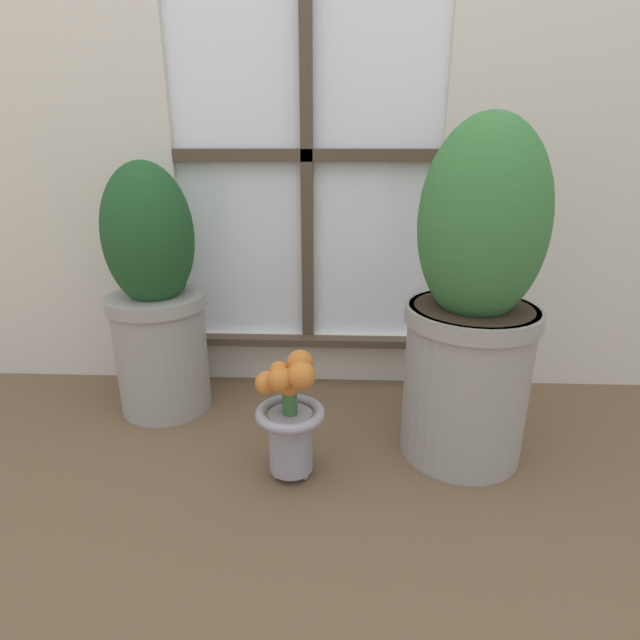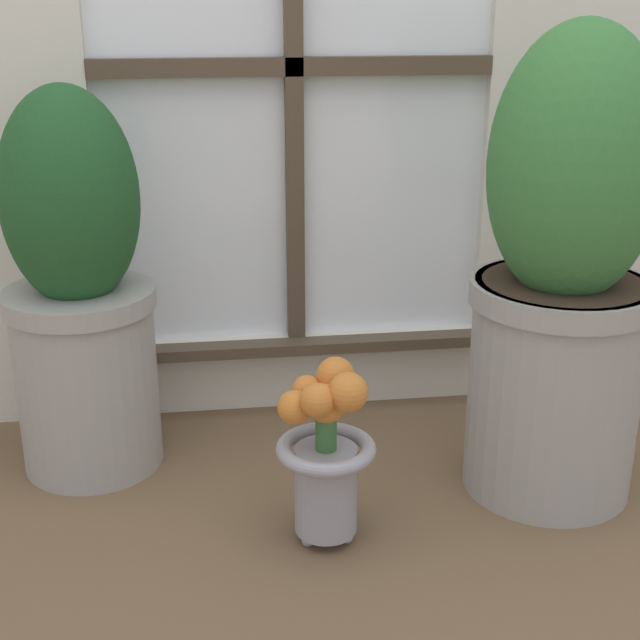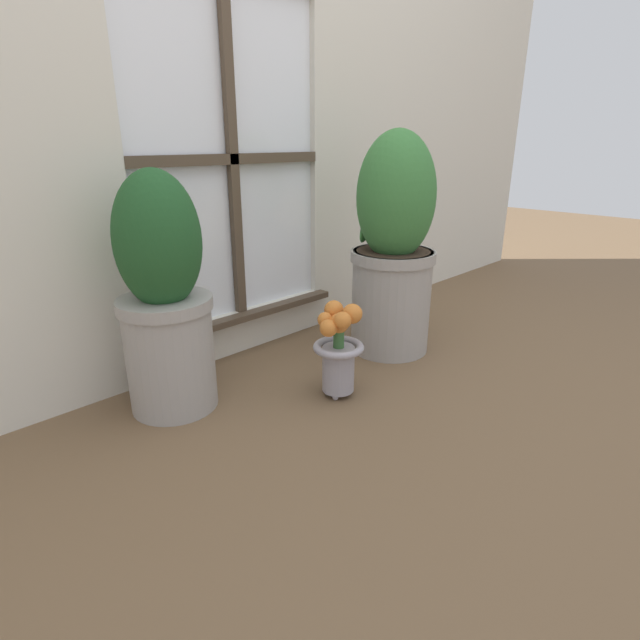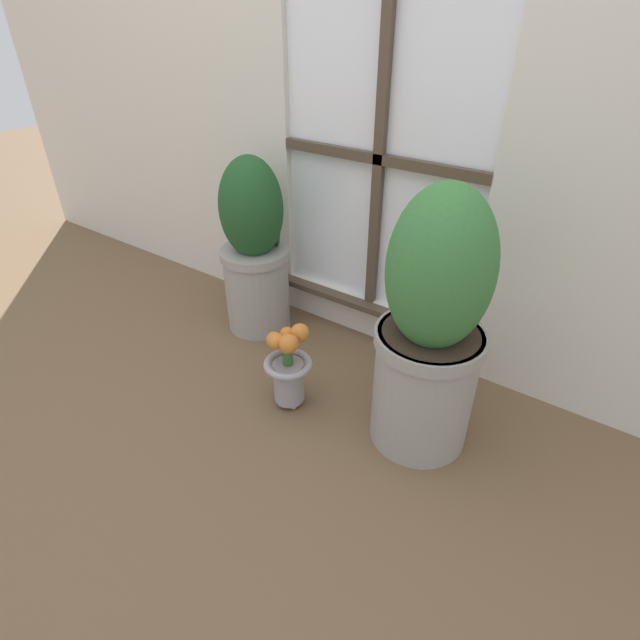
# 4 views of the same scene
# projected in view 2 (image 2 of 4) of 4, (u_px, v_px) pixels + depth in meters

# --- Properties ---
(ground_plane) EXTENTS (10.00, 10.00, 0.00)m
(ground_plane) POSITION_uv_depth(u_px,v_px,m) (340.00, 574.00, 1.40)
(ground_plane) COLOR brown
(potted_plant_left) EXTENTS (0.28, 0.28, 0.72)m
(potted_plant_left) POSITION_uv_depth(u_px,v_px,m) (79.00, 293.00, 1.61)
(potted_plant_left) COLOR #9E9993
(potted_plant_left) RESTS_ON ground_plane
(potted_plant_right) EXTENTS (0.32, 0.32, 0.82)m
(potted_plant_right) POSITION_uv_depth(u_px,v_px,m) (564.00, 278.00, 1.52)
(potted_plant_right) COLOR #9E9993
(potted_plant_right) RESTS_ON ground_plane
(flower_vase) EXTENTS (0.16, 0.16, 0.31)m
(flower_vase) POSITION_uv_depth(u_px,v_px,m) (326.00, 450.00, 1.43)
(flower_vase) COLOR #99939E
(flower_vase) RESTS_ON ground_plane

